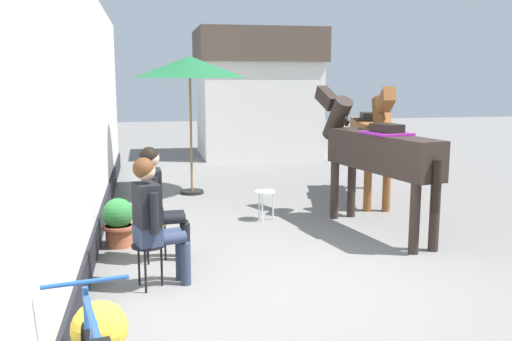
{
  "coord_description": "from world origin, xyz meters",
  "views": [
    {
      "loc": [
        -1.73,
        -5.51,
        2.19
      ],
      "look_at": [
        -0.4,
        1.2,
        1.05
      ],
      "focal_mm": 39.31,
      "sensor_mm": 36.0,
      "label": 1
    }
  ],
  "objects_px": {
    "saddled_horse_near": "(376,151)",
    "saddled_horse_far": "(371,136)",
    "seated_visitor_near": "(153,216)",
    "seated_visitor_far": "(158,198)",
    "spare_stool_white": "(265,195)",
    "cafe_parasol": "(190,68)",
    "flower_planter_far": "(118,221)"
  },
  "relations": [
    {
      "from": "seated_visitor_near",
      "to": "flower_planter_far",
      "type": "distance_m",
      "value": 1.69
    },
    {
      "from": "seated_visitor_near",
      "to": "saddled_horse_near",
      "type": "distance_m",
      "value": 3.56
    },
    {
      "from": "seated_visitor_far",
      "to": "saddled_horse_near",
      "type": "xyz_separation_m",
      "value": [
        3.08,
        0.75,
        0.38
      ]
    },
    {
      "from": "seated_visitor_near",
      "to": "flower_planter_far",
      "type": "bearing_deg",
      "value": 105.45
    },
    {
      "from": "seated_visitor_near",
      "to": "saddled_horse_near",
      "type": "relative_size",
      "value": 0.47
    },
    {
      "from": "saddled_horse_near",
      "to": "saddled_horse_far",
      "type": "distance_m",
      "value": 2.08
    },
    {
      "from": "saddled_horse_far",
      "to": "cafe_parasol",
      "type": "height_order",
      "value": "cafe_parasol"
    },
    {
      "from": "spare_stool_white",
      "to": "saddled_horse_near",
      "type": "bearing_deg",
      "value": -32.76
    },
    {
      "from": "saddled_horse_near",
      "to": "seated_visitor_near",
      "type": "bearing_deg",
      "value": -152.61
    },
    {
      "from": "seated_visitor_far",
      "to": "saddled_horse_far",
      "type": "relative_size",
      "value": 0.47
    },
    {
      "from": "cafe_parasol",
      "to": "spare_stool_white",
      "type": "height_order",
      "value": "cafe_parasol"
    },
    {
      "from": "saddled_horse_near",
      "to": "flower_planter_far",
      "type": "relative_size",
      "value": 4.63
    },
    {
      "from": "saddled_horse_near",
      "to": "cafe_parasol",
      "type": "height_order",
      "value": "cafe_parasol"
    },
    {
      "from": "flower_planter_far",
      "to": "spare_stool_white",
      "type": "relative_size",
      "value": 1.39
    },
    {
      "from": "seated_visitor_far",
      "to": "flower_planter_far",
      "type": "distance_m",
      "value": 0.97
    },
    {
      "from": "saddled_horse_near",
      "to": "spare_stool_white",
      "type": "distance_m",
      "value": 1.84
    },
    {
      "from": "saddled_horse_near",
      "to": "saddled_horse_far",
      "type": "bearing_deg",
      "value": 69.44
    },
    {
      "from": "seated_visitor_far",
      "to": "saddled_horse_near",
      "type": "bearing_deg",
      "value": 13.74
    },
    {
      "from": "flower_planter_far",
      "to": "spare_stool_white",
      "type": "xyz_separation_m",
      "value": [
        2.17,
        0.96,
        0.07
      ]
    },
    {
      "from": "seated_visitor_far",
      "to": "flower_planter_far",
      "type": "height_order",
      "value": "seated_visitor_far"
    },
    {
      "from": "saddled_horse_far",
      "to": "cafe_parasol",
      "type": "relative_size",
      "value": 1.14
    },
    {
      "from": "seated_visitor_near",
      "to": "spare_stool_white",
      "type": "relative_size",
      "value": 3.02
    },
    {
      "from": "seated_visitor_far",
      "to": "saddled_horse_near",
      "type": "height_order",
      "value": "saddled_horse_near"
    },
    {
      "from": "saddled_horse_far",
      "to": "flower_planter_far",
      "type": "height_order",
      "value": "saddled_horse_far"
    },
    {
      "from": "seated_visitor_near",
      "to": "seated_visitor_far",
      "type": "relative_size",
      "value": 1.0
    },
    {
      "from": "cafe_parasol",
      "to": "seated_visitor_near",
      "type": "bearing_deg",
      "value": -99.35
    },
    {
      "from": "seated_visitor_far",
      "to": "flower_planter_far",
      "type": "xyz_separation_m",
      "value": [
        -0.5,
        0.7,
        -0.44
      ]
    },
    {
      "from": "seated_visitor_near",
      "to": "seated_visitor_far",
      "type": "bearing_deg",
      "value": 85.71
    },
    {
      "from": "saddled_horse_near",
      "to": "flower_planter_far",
      "type": "height_order",
      "value": "saddled_horse_near"
    },
    {
      "from": "cafe_parasol",
      "to": "saddled_horse_near",
      "type": "bearing_deg",
      "value": -53.26
    },
    {
      "from": "flower_planter_far",
      "to": "seated_visitor_near",
      "type": "bearing_deg",
      "value": -74.55
    },
    {
      "from": "cafe_parasol",
      "to": "spare_stool_white",
      "type": "distance_m",
      "value": 3.13
    }
  ]
}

